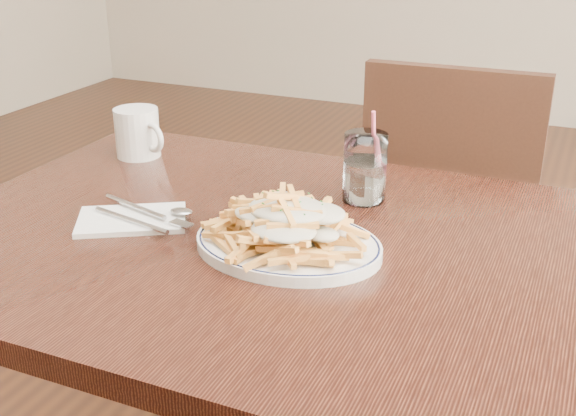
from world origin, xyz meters
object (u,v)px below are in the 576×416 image
at_px(water_glass, 365,172).
at_px(coffee_mug, 138,133).
at_px(loaded_fries, 288,217).
at_px(chair_far, 451,211).
at_px(fries_plate, 288,245).
at_px(table, 297,284).

bearing_deg(water_glass, coffee_mug, 175.27).
relative_size(loaded_fries, water_glass, 1.62).
relative_size(chair_far, water_glass, 5.43).
relative_size(chair_far, loaded_fries, 3.36).
bearing_deg(water_glass, fries_plate, -100.05).
xyz_separation_m(chair_far, coffee_mug, (-0.55, -0.54, 0.29)).
xyz_separation_m(table, chair_far, (0.10, 0.77, -0.16)).
xyz_separation_m(fries_plate, loaded_fries, (0.00, 0.00, 0.05)).
xyz_separation_m(chair_far, water_glass, (-0.05, -0.58, 0.29)).
bearing_deg(fries_plate, water_glass, 79.95).
bearing_deg(coffee_mug, water_glass, -4.73).
height_order(table, fries_plate, fries_plate).
height_order(water_glass, coffee_mug, water_glass).
xyz_separation_m(table, coffee_mug, (-0.45, 0.24, 0.13)).
xyz_separation_m(table, loaded_fries, (0.00, -0.04, 0.13)).
bearing_deg(table, coffee_mug, 152.33).
height_order(chair_far, fries_plate, chair_far).
relative_size(fries_plate, coffee_mug, 2.52).
xyz_separation_m(table, fries_plate, (0.00, -0.04, 0.09)).
bearing_deg(chair_far, coffee_mug, -135.88).
bearing_deg(water_glass, table, -102.59).
distance_m(fries_plate, loaded_fries, 0.05).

